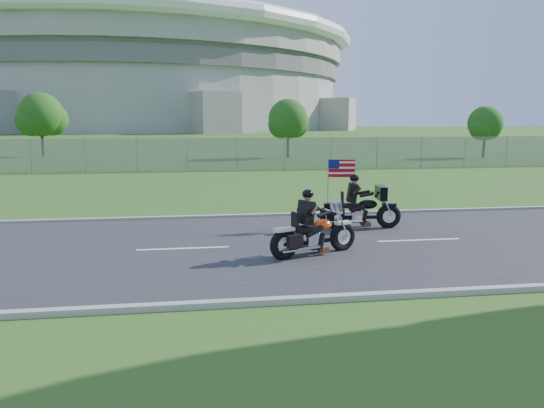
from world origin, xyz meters
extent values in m
plane|color=#29591B|center=(0.00, 0.00, 0.00)|extent=(420.00, 420.00, 0.00)
cube|color=#28282B|center=(0.00, 0.00, 0.02)|extent=(120.00, 8.00, 0.04)
cube|color=#9E9B93|center=(0.00, 4.05, 0.05)|extent=(120.00, 0.18, 0.12)
cube|color=#9E9B93|center=(0.00, -4.05, 0.05)|extent=(120.00, 0.18, 0.12)
cube|color=gray|center=(-5.00, 20.00, 1.00)|extent=(60.00, 0.03, 2.00)
cylinder|color=#A3A099|center=(-20.00, 170.00, 10.00)|extent=(130.00, 130.00, 20.00)
cylinder|color=#605E5B|center=(-20.00, 170.00, 17.00)|extent=(132.00, 132.00, 4.00)
cylinder|color=#A3A099|center=(-20.00, 170.00, 23.00)|extent=(134.00, 134.00, 6.00)
torus|color=white|center=(-20.00, 170.00, 27.00)|extent=(140.40, 140.40, 4.40)
cylinder|color=#382316|center=(6.00, 30.00, 1.26)|extent=(0.22, 0.22, 2.52)
sphere|color=#2B5015|center=(6.00, 30.00, 3.15)|extent=(3.20, 3.20, 3.20)
sphere|color=#2B5015|center=(6.64, 30.48, 2.79)|extent=(2.40, 2.40, 2.40)
sphere|color=#2B5015|center=(5.44, 29.60, 2.70)|extent=(2.24, 2.24, 2.24)
cylinder|color=#382316|center=(-14.00, 34.00, 1.40)|extent=(0.22, 0.22, 2.80)
sphere|color=#2B5015|center=(-14.00, 34.00, 3.50)|extent=(3.60, 3.60, 3.60)
sphere|color=#2B5015|center=(-13.28, 34.54, 3.10)|extent=(2.70, 2.70, 2.70)
sphere|color=#2B5015|center=(-14.63, 33.55, 3.00)|extent=(2.52, 2.52, 2.52)
cylinder|color=#382316|center=(22.00, 28.00, 1.12)|extent=(0.22, 0.22, 2.24)
sphere|color=#2B5015|center=(22.00, 28.00, 2.80)|extent=(2.80, 2.80, 2.80)
sphere|color=#2B5015|center=(22.56, 28.42, 2.48)|extent=(2.10, 2.10, 2.10)
sphere|color=#2B5015|center=(21.51, 27.65, 2.40)|extent=(1.96, 1.96, 1.96)
torus|color=black|center=(1.76, -0.70, 0.37)|extent=(0.72, 0.42, 0.71)
torus|color=black|center=(0.24, -1.30, 0.37)|extent=(0.72, 0.42, 0.71)
ellipsoid|color=#EA4311|center=(1.20, -0.92, 0.71)|extent=(0.61, 0.48, 0.27)
cube|color=black|center=(0.73, -1.11, 0.67)|extent=(0.60, 0.46, 0.11)
cube|color=black|center=(0.78, -1.09, 1.05)|extent=(0.35, 0.44, 0.53)
sphere|color=black|center=(0.82, -1.07, 1.46)|extent=(0.34, 0.34, 0.26)
cube|color=silver|center=(1.55, -0.78, 1.17)|extent=(0.20, 0.42, 0.38)
torus|color=black|center=(3.81, 1.69, 0.37)|extent=(0.73, 0.27, 0.71)
torus|color=black|center=(2.19, 1.91, 0.37)|extent=(0.73, 0.27, 0.71)
ellipsoid|color=black|center=(3.21, 1.77, 0.71)|extent=(0.58, 0.38, 0.27)
cube|color=black|center=(2.71, 1.84, 0.68)|extent=(0.56, 0.36, 0.12)
cube|color=black|center=(2.76, 1.83, 1.05)|extent=(0.28, 0.41, 0.53)
sphere|color=black|center=(2.81, 1.82, 1.47)|extent=(0.29, 0.29, 0.26)
cube|color=black|center=(3.57, 1.72, 1.05)|extent=(0.31, 0.79, 0.39)
cube|color=#B70C11|center=(2.50, 2.06, 1.73)|extent=(0.77, 0.12, 0.50)
camera|label=1|loc=(-1.73, -12.59, 3.12)|focal=35.00mm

